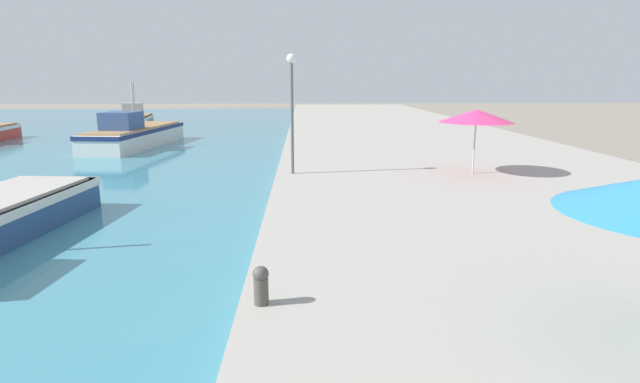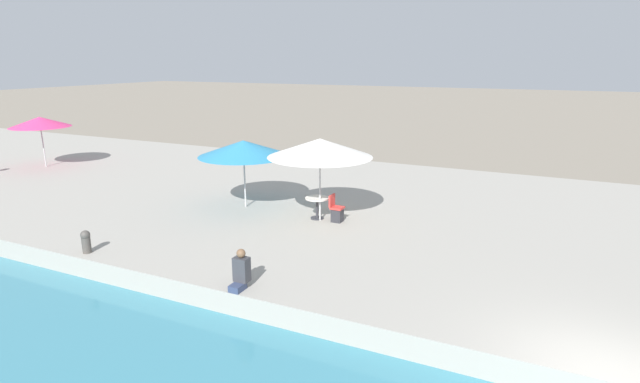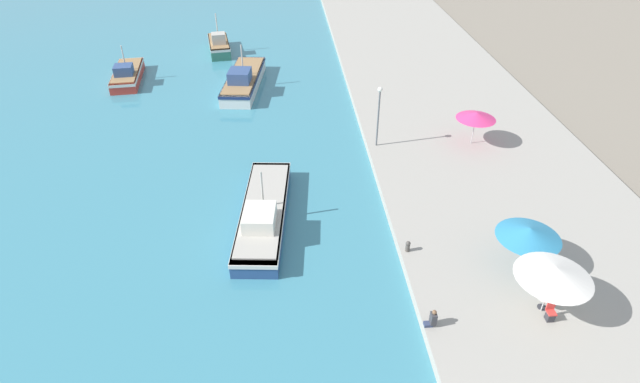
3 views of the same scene
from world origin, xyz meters
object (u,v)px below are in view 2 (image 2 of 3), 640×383
cafe_table (317,204)px  person_at_quay (241,271)px  cafe_umbrella_striped (40,122)px  cafe_umbrella_white (243,148)px  cafe_chair_left (337,212)px  mooring_bollard (86,241)px  cafe_umbrella_pink (320,148)px

cafe_table → person_at_quay: person_at_quay is taller
cafe_table → cafe_umbrella_striped: bearing=83.4°
cafe_umbrella_white → cafe_chair_left: bearing=-92.3°
cafe_umbrella_white → mooring_bollard: bearing=164.8°
cafe_umbrella_white → cafe_umbrella_striped: cafe_umbrella_striped is taller
person_at_quay → cafe_chair_left: bearing=-0.7°
cafe_table → cafe_umbrella_pink: bearing=-125.7°
cafe_table → person_at_quay: bearing=-173.3°
cafe_umbrella_white → person_at_quay: (-5.68, -3.62, -1.75)m
cafe_umbrella_white → cafe_umbrella_striped: 13.18m
cafe_umbrella_striped → mooring_bollard: size_ratio=4.35×
cafe_umbrella_pink → cafe_umbrella_striped: cafe_umbrella_pink is taller
cafe_table → person_at_quay: 5.59m
cafe_table → mooring_bollard: (-5.52, 4.50, -0.18)m
cafe_umbrella_pink → mooring_bollard: 7.45m
cafe_umbrella_white → cafe_chair_left: cafe_umbrella_white is taller
cafe_chair_left → mooring_bollard: (-5.51, 5.22, 0.02)m
cafe_umbrella_pink → cafe_umbrella_striped: 16.32m
cafe_chair_left → mooring_bollard: 7.59m
cafe_umbrella_pink → cafe_table: 1.94m
cafe_umbrella_pink → cafe_umbrella_white: 3.16m
cafe_table → cafe_chair_left: 0.75m
cafe_umbrella_pink → cafe_chair_left: cafe_umbrella_pink is taller
cafe_umbrella_striped → mooring_bollard: cafe_umbrella_striped is taller
cafe_umbrella_pink → person_at_quay: bearing=-174.8°
cafe_umbrella_white → person_at_quay: size_ratio=3.36×
mooring_bollard → cafe_chair_left: bearing=-43.4°
person_at_quay → mooring_bollard: (0.02, 5.16, -0.07)m
cafe_chair_left → cafe_umbrella_striped: bearing=-95.6°
cafe_umbrella_striped → mooring_bollard: 13.81m
cafe_umbrella_pink → cafe_chair_left: bearing=-78.7°
cafe_table → person_at_quay: size_ratio=0.83×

